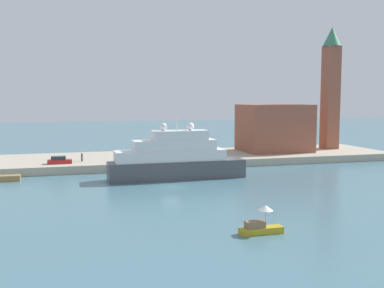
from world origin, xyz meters
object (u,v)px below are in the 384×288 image
object	(u,v)px
bell_tower	(331,84)
small_motorboat	(261,225)
mooring_bollard	(147,160)
parked_car	(59,160)
person_figure	(82,157)
work_barge	(1,179)
harbor_building	(274,128)
large_yacht	(175,160)

from	to	relation	value
bell_tower	small_motorboat	bearing A→B (deg)	-128.09
bell_tower	mooring_bollard	bearing A→B (deg)	-166.92
parked_car	small_motorboat	bearing A→B (deg)	-66.91
parked_car	person_figure	distance (m)	4.70
work_barge	bell_tower	xyz separation A→B (m)	(71.42, 15.97, 16.52)
harbor_building	person_figure	distance (m)	43.64
mooring_bollard	harbor_building	bearing A→B (deg)	17.36
small_motorboat	person_figure	bearing A→B (deg)	107.77
person_figure	small_motorboat	bearing A→B (deg)	-72.23
person_figure	large_yacht	bearing A→B (deg)	-45.83
large_yacht	work_barge	distance (m)	28.76
large_yacht	parked_car	distance (m)	23.04
parked_car	person_figure	xyz separation A→B (m)	(4.20, 2.09, 0.19)
work_barge	harbor_building	bearing A→B (deg)	14.89
small_motorboat	work_barge	size ratio (longest dim) A/B	0.77
large_yacht	mooring_bollard	xyz separation A→B (m)	(-2.99, 10.66, -1.38)
harbor_building	parked_car	distance (m)	48.09
bell_tower	person_figure	size ratio (longest dim) A/B	16.90
work_barge	mooring_bollard	bearing A→B (deg)	11.72
harbor_building	person_figure	xyz separation A→B (m)	(-43.08, -5.30, -4.53)
large_yacht	harbor_building	size ratio (longest dim) A/B	1.57
large_yacht	person_figure	world-z (taller)	large_yacht
harbor_building	mooring_bollard	size ratio (longest dim) A/B	19.43
large_yacht	small_motorboat	xyz separation A→B (m)	(0.69, -32.96, -2.35)
harbor_building	parked_car	world-z (taller)	harbor_building
large_yacht	bell_tower	world-z (taller)	bell_tower
work_barge	harbor_building	world-z (taller)	harbor_building
parked_car	person_figure	size ratio (longest dim) A/B	2.58
work_barge	person_figure	bearing A→B (deg)	36.01
harbor_building	bell_tower	world-z (taller)	bell_tower
person_figure	bell_tower	bearing A→B (deg)	6.15
small_motorboat	mooring_bollard	xyz separation A→B (m)	(-3.68, 43.62, 0.97)
work_barge	mooring_bollard	world-z (taller)	mooring_bollard
bell_tower	work_barge	bearing A→B (deg)	-167.40
bell_tower	mooring_bollard	size ratio (longest dim) A/B	37.68
work_barge	mooring_bollard	size ratio (longest dim) A/B	7.74
mooring_bollard	small_motorboat	bearing A→B (deg)	-85.18
small_motorboat	person_figure	world-z (taller)	person_figure
bell_tower	person_figure	bearing A→B (deg)	-173.85
small_motorboat	parked_car	bearing A→B (deg)	113.09
person_figure	mooring_bollard	size ratio (longest dim) A/B	2.23
small_motorboat	person_figure	size ratio (longest dim) A/B	2.69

